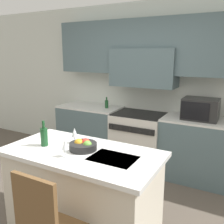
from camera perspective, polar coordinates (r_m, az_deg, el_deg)
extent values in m
cube|color=silver|center=(4.33, 8.32, 6.16)|extent=(10.00, 0.06, 2.70)
cube|color=#4C6066|center=(4.11, 7.60, 14.54)|extent=(3.07, 0.34, 0.85)
cube|color=#4C6066|center=(4.09, 7.30, 10.00)|extent=(1.06, 0.40, 0.60)
cube|color=#4C6066|center=(4.66, -4.87, -4.51)|extent=(1.12, 0.62, 0.91)
cube|color=silver|center=(4.54, -4.98, 1.16)|extent=(1.12, 0.62, 0.03)
cube|color=#4C6066|center=(3.99, 19.43, -8.41)|extent=(1.12, 0.62, 0.91)
cube|color=silver|center=(3.84, 19.97, -1.86)|extent=(1.12, 0.62, 0.03)
cube|color=beige|center=(4.21, 6.17, -6.55)|extent=(0.82, 0.66, 0.91)
cube|color=black|center=(4.07, 6.33, -0.44)|extent=(0.79, 0.61, 0.01)
cube|color=black|center=(3.82, 4.28, -3.99)|extent=(0.76, 0.02, 0.09)
cylinder|color=black|center=(3.94, -0.04, -3.38)|extent=(0.04, 0.02, 0.04)
cylinder|color=black|center=(3.87, 2.04, -3.71)|extent=(0.04, 0.02, 0.04)
cylinder|color=black|center=(3.81, 4.21, -4.04)|extent=(0.04, 0.02, 0.04)
cylinder|color=black|center=(3.75, 6.44, -4.38)|extent=(0.04, 0.02, 0.04)
cylinder|color=black|center=(3.69, 8.75, -4.72)|extent=(0.04, 0.02, 0.04)
cube|color=black|center=(3.81, 19.57, 0.66)|extent=(0.49, 0.37, 0.31)
cube|color=black|center=(3.64, 18.38, 0.17)|extent=(0.38, 0.01, 0.25)
cube|color=beige|center=(2.79, -6.69, -17.99)|extent=(1.52, 0.77, 0.87)
cube|color=white|center=(2.58, -6.97, -9.29)|extent=(1.62, 0.83, 0.04)
cube|color=#2D2D30|center=(2.40, 0.24, -10.61)|extent=(0.44, 0.32, 0.01)
cylinder|color=#B2B2B7|center=(2.55, 2.30, -9.00)|extent=(0.02, 0.02, 0.00)
cube|color=brown|center=(1.98, -17.17, -21.06)|extent=(0.40, 0.04, 0.55)
cylinder|color=#194723|center=(2.76, -15.24, -5.53)|extent=(0.08, 0.08, 0.19)
cylinder|color=#194723|center=(2.72, -15.42, -2.78)|extent=(0.03, 0.03, 0.08)
cylinder|color=white|center=(2.47, -10.51, -9.91)|extent=(0.06, 0.06, 0.01)
cylinder|color=white|center=(2.45, -10.55, -9.10)|extent=(0.01, 0.01, 0.07)
cone|color=white|center=(2.42, -10.64, -7.28)|extent=(0.07, 0.07, 0.10)
cylinder|color=white|center=(2.80, -8.49, -6.95)|extent=(0.06, 0.06, 0.01)
cylinder|color=white|center=(2.79, -8.51, -6.22)|extent=(0.01, 0.01, 0.07)
cone|color=white|center=(2.76, -8.57, -4.60)|extent=(0.07, 0.07, 0.10)
cylinder|color=black|center=(2.59, -6.62, -7.80)|extent=(0.28, 0.28, 0.07)
sphere|color=gold|center=(2.61, -7.60, -7.09)|extent=(0.10, 0.10, 0.10)
sphere|color=#66A83D|center=(2.56, -5.64, -7.51)|extent=(0.09, 0.09, 0.09)
sphere|color=red|center=(2.62, -6.09, -7.03)|extent=(0.10, 0.10, 0.10)
cylinder|color=#194723|center=(4.36, -1.24, 1.80)|extent=(0.06, 0.06, 0.14)
cylinder|color=#194723|center=(4.34, -1.25, 3.06)|extent=(0.02, 0.02, 0.06)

